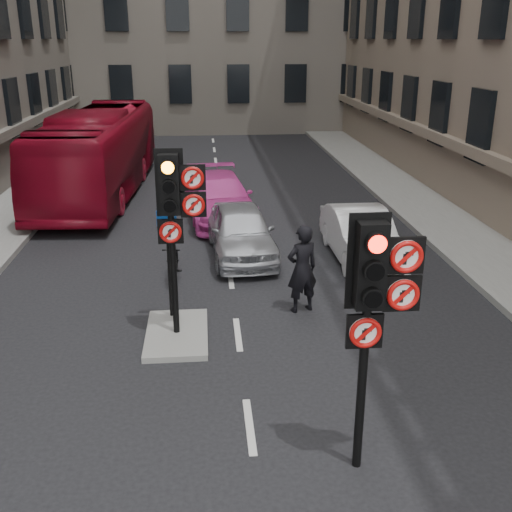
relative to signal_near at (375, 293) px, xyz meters
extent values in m
cube|color=gray|center=(5.71, 11.01, -2.50)|extent=(3.00, 50.00, 0.16)
cube|color=gray|center=(-2.69, 4.01, -2.52)|extent=(1.20, 2.00, 0.12)
cylinder|color=black|center=(-0.09, 0.01, -1.38)|extent=(0.12, 0.12, 2.40)
cube|color=black|center=(-0.09, 0.01, 0.37)|extent=(0.36, 0.28, 1.10)
cube|color=black|center=(-0.09, 0.14, 0.37)|extent=(0.52, 0.03, 1.25)
cylinder|color=#FF1407|center=(-0.09, -0.24, 0.72)|extent=(0.22, 0.01, 0.22)
cylinder|color=black|center=(-0.09, -0.24, 0.37)|extent=(0.22, 0.01, 0.22)
cylinder|color=black|center=(-0.09, -0.24, 0.02)|extent=(0.22, 0.01, 0.22)
cube|color=black|center=(0.33, -0.01, 0.49)|extent=(0.47, 0.05, 0.47)
cylinder|color=white|center=(0.33, -0.05, 0.49)|extent=(0.41, 0.02, 0.41)
torus|color=#BF0C0A|center=(0.33, -0.07, 0.49)|extent=(0.41, 0.06, 0.41)
cube|color=#BF0C0A|center=(0.33, -0.07, 0.49)|extent=(0.25, 0.01, 0.25)
cube|color=black|center=(0.33, -0.01, -0.01)|extent=(0.47, 0.05, 0.47)
cylinder|color=white|center=(0.33, -0.05, -0.01)|extent=(0.41, 0.02, 0.41)
torus|color=#BF0C0A|center=(0.33, -0.07, -0.01)|extent=(0.41, 0.06, 0.41)
cube|color=#BF0C0A|center=(0.33, -0.07, -0.01)|extent=(0.25, 0.01, 0.25)
cube|color=black|center=(-0.11, -0.01, -0.51)|extent=(0.47, 0.05, 0.47)
cylinder|color=white|center=(-0.11, -0.05, -0.51)|extent=(0.41, 0.02, 0.41)
torus|color=#BF0C0A|center=(-0.11, -0.07, -0.51)|extent=(0.41, 0.06, 0.41)
cube|color=#BF0C0A|center=(-0.11, -0.07, -0.51)|extent=(0.25, 0.01, 0.25)
cylinder|color=black|center=(-2.69, 4.01, -1.26)|extent=(0.12, 0.12, 2.40)
cube|color=black|center=(-2.69, 4.01, 0.49)|extent=(0.36, 0.28, 1.10)
cube|color=black|center=(-2.69, 4.14, 0.49)|extent=(0.52, 0.03, 1.25)
cylinder|color=orange|center=(-2.69, 3.76, 0.84)|extent=(0.22, 0.02, 0.22)
cylinder|color=black|center=(-2.69, 3.76, 0.49)|extent=(0.22, 0.02, 0.22)
cylinder|color=black|center=(-2.69, 3.76, 0.14)|extent=(0.22, 0.02, 0.22)
cube|color=black|center=(-2.27, 3.99, 0.61)|extent=(0.47, 0.05, 0.47)
cylinder|color=white|center=(-2.27, 3.95, 0.61)|extent=(0.41, 0.02, 0.41)
torus|color=#BF0C0A|center=(-2.27, 3.93, 0.61)|extent=(0.41, 0.06, 0.41)
cube|color=#BF0C0A|center=(-2.27, 3.93, 0.61)|extent=(0.25, 0.02, 0.25)
cube|color=black|center=(-2.27, 3.99, 0.11)|extent=(0.47, 0.05, 0.47)
cylinder|color=white|center=(-2.27, 3.95, 0.11)|extent=(0.41, 0.02, 0.41)
torus|color=#BF0C0A|center=(-2.27, 3.93, 0.11)|extent=(0.41, 0.06, 0.41)
cube|color=#BF0C0A|center=(-2.27, 3.93, 0.11)|extent=(0.25, 0.02, 0.25)
cube|color=black|center=(-2.71, 3.99, -0.39)|extent=(0.47, 0.05, 0.47)
cylinder|color=white|center=(-2.71, 3.95, -0.39)|extent=(0.41, 0.02, 0.41)
torus|color=#BF0C0A|center=(-2.71, 3.93, -0.39)|extent=(0.41, 0.06, 0.41)
cube|color=#BF0C0A|center=(-2.71, 3.93, -0.39)|extent=(0.25, 0.02, 0.25)
imported|color=#B6B8BE|center=(-1.12, 8.60, -1.89)|extent=(1.86, 4.15, 1.38)
imported|color=white|center=(2.00, 8.03, -1.92)|extent=(1.45, 4.06, 1.33)
imported|color=#D13D9A|center=(-1.59, 12.16, -1.87)|extent=(2.48, 5.06, 1.42)
imported|color=maroon|center=(-5.90, 15.86, -1.02)|extent=(3.22, 11.32, 3.12)
imported|color=black|center=(-2.86, 7.13, -2.13)|extent=(0.55, 1.53, 0.90)
imported|color=black|center=(-0.06, 5.01, -1.62)|extent=(0.81, 0.66, 1.92)
cylinder|color=black|center=(-2.82, 4.76, -1.34)|extent=(0.07, 0.07, 2.24)
cube|color=#0D3E97|center=(-2.82, 4.70, -0.34)|extent=(0.39, 0.14, 0.31)
camera|label=1|loc=(-2.06, -6.61, 2.95)|focal=42.00mm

